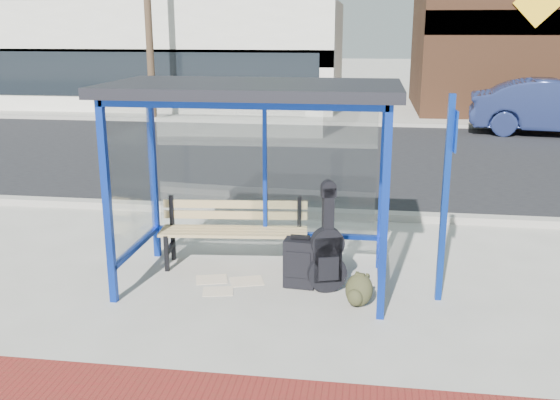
% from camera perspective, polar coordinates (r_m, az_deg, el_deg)
% --- Properties ---
extents(ground, '(120.00, 120.00, 0.00)m').
position_cam_1_polar(ground, '(7.70, -2.26, -7.59)').
color(ground, '#B2ADA0').
rests_on(ground, ground).
extents(curb_near, '(60.00, 0.25, 0.12)m').
position_cam_1_polar(curb_near, '(10.38, 0.64, -1.09)').
color(curb_near, gray).
rests_on(curb_near, ground).
extents(street_asphalt, '(60.00, 10.00, 0.00)m').
position_cam_1_polar(street_asphalt, '(15.32, 3.18, 4.06)').
color(street_asphalt, black).
rests_on(street_asphalt, ground).
extents(curb_far, '(60.00, 0.25, 0.12)m').
position_cam_1_polar(curb_far, '(20.33, 4.50, 7.01)').
color(curb_far, gray).
rests_on(curb_far, ground).
extents(far_sidewalk, '(60.00, 4.00, 0.01)m').
position_cam_1_polar(far_sidewalk, '(22.21, 4.83, 7.57)').
color(far_sidewalk, '#B2ADA0').
rests_on(far_sidewalk, ground).
extents(bus_shelter, '(3.30, 1.80, 2.42)m').
position_cam_1_polar(bus_shelter, '(7.22, -2.33, 7.94)').
color(bus_shelter, '#0D2B96').
rests_on(bus_shelter, ground).
extents(storefront_white, '(18.00, 6.04, 4.00)m').
position_cam_1_polar(storefront_white, '(27.02, -14.55, 12.78)').
color(storefront_white, silver).
rests_on(storefront_white, ground).
extents(storefront_brown, '(10.00, 7.08, 6.40)m').
position_cam_1_polar(storefront_brown, '(26.33, 23.78, 14.57)').
color(storefront_brown, '#59331E').
rests_on(storefront_brown, ground).
extents(bench, '(1.94, 0.65, 0.90)m').
position_cam_1_polar(bench, '(8.14, -4.20, -2.53)').
color(bench, black).
rests_on(bench, ground).
extents(guitar_bag, '(0.48, 0.27, 1.27)m').
position_cam_1_polar(guitar_bag, '(7.33, 4.34, -4.95)').
color(guitar_bag, black).
rests_on(guitar_bag, ground).
extents(suitcase, '(0.39, 0.28, 0.65)m').
position_cam_1_polar(suitcase, '(7.49, 1.84, -5.79)').
color(suitcase, black).
rests_on(suitcase, ground).
extents(backpack, '(0.38, 0.36, 0.38)m').
position_cam_1_polar(backpack, '(7.09, 7.18, -8.24)').
color(backpack, '#2C2D19').
rests_on(backpack, ground).
extents(sign_post, '(0.10, 0.29, 2.35)m').
position_cam_1_polar(sign_post, '(7.07, 14.98, 1.06)').
color(sign_post, navy).
rests_on(sign_post, ground).
extents(newspaper_a, '(0.45, 0.40, 0.01)m').
position_cam_1_polar(newspaper_a, '(7.84, -6.26, -7.23)').
color(newspaper_a, white).
rests_on(newspaper_a, ground).
extents(newspaper_b, '(0.41, 0.35, 0.01)m').
position_cam_1_polar(newspaper_b, '(7.50, -5.68, -8.31)').
color(newspaper_b, white).
rests_on(newspaper_b, ground).
extents(newspaper_c, '(0.48, 0.42, 0.01)m').
position_cam_1_polar(newspaper_c, '(7.75, -3.06, -7.43)').
color(newspaper_c, white).
rests_on(newspaper_c, ground).
extents(parked_car, '(5.05, 2.31, 1.61)m').
position_cam_1_polar(parked_car, '(19.95, 24.02, 7.74)').
color(parked_car, navy).
rests_on(parked_car, ground).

